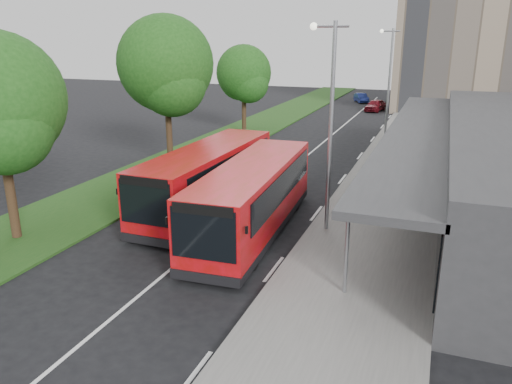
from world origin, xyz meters
TOP-DOWN VIEW (x-y plane):
  - ground at (0.00, 0.00)m, footprint 120.00×120.00m
  - pavement at (6.00, 20.00)m, footprint 5.00×80.00m
  - grass_verge at (-7.00, 20.00)m, footprint 5.00×80.00m
  - lane_centre_line at (0.00, 15.00)m, footprint 0.12×70.00m
  - kerb_dashes at (3.30, 19.00)m, footprint 0.12×56.00m
  - station_building at (10.86, 8.00)m, footprint 7.70×26.00m
  - tree_mid at (-7.01, 9.05)m, footprint 5.51×5.51m
  - tree_far at (-7.01, 21.05)m, footprint 4.40×4.40m
  - lamp_post_near at (4.12, 2.00)m, footprint 1.44×0.28m
  - lamp_post_far at (4.12, 22.00)m, footprint 1.44×0.28m
  - bus_main at (1.44, 0.87)m, footprint 3.09×10.13m
  - bus_second at (-1.52, 2.84)m, footprint 2.73×10.06m
  - litter_bin at (6.03, 9.38)m, footprint 0.65×0.65m
  - bollard at (4.78, 19.01)m, footprint 0.23×0.23m
  - car_near at (1.41, 37.34)m, footprint 2.11×3.86m
  - car_far at (-1.16, 44.19)m, footprint 2.34×3.43m

SIDE VIEW (x-z plane):
  - ground at x=0.00m, z-range 0.00..0.00m
  - kerb_dashes at x=3.30m, z-range 0.00..0.01m
  - lane_centre_line at x=0.00m, z-range 0.00..0.01m
  - grass_verge at x=-7.00m, z-range 0.00..0.10m
  - pavement at x=6.00m, z-range 0.00..0.15m
  - car_far at x=-1.16m, z-range 0.00..1.07m
  - litter_bin at x=6.03m, z-range 0.15..1.05m
  - car_near at x=1.41m, z-range 0.00..1.24m
  - bollard at x=4.78m, z-range 0.15..1.23m
  - bus_main at x=1.44m, z-range 0.04..2.87m
  - bus_second at x=-1.52m, z-range 0.04..2.87m
  - station_building at x=10.86m, z-range 0.04..4.04m
  - tree_far at x=-7.01m, z-range 1.02..8.04m
  - lamp_post_near at x=4.12m, z-range 0.72..8.72m
  - lamp_post_far at x=4.12m, z-range 0.72..8.72m
  - tree_mid at x=-7.01m, z-range 1.29..10.15m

